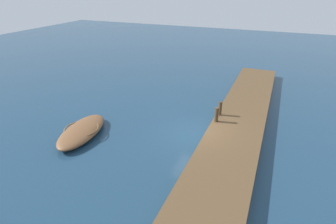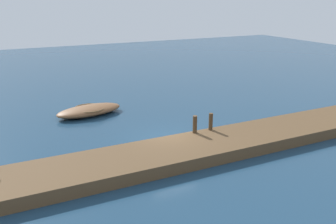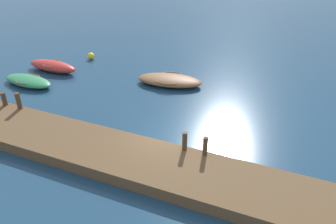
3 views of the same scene
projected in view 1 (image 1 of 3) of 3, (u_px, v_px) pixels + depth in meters
The scene contains 5 objects.
ground_plane at pixel (196, 135), 16.58m from camera, with size 84.00×84.00×0.00m, color navy.
dock_platform at pixel (233, 138), 15.67m from camera, with size 27.29×3.12×0.60m, color brown.
motorboat_brown at pixel (82, 131), 16.39m from camera, with size 4.65×2.64×0.62m.
mooring_post_mid_east at pixel (217, 115), 16.70m from camera, with size 0.23×0.23×0.94m, color #47331E.
mooring_post_east at pixel (220, 108), 17.52m from camera, with size 0.22×0.22×0.93m, color #47331E.
Camera 1 is at (-13.89, -3.93, 8.45)m, focal length 29.12 mm.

